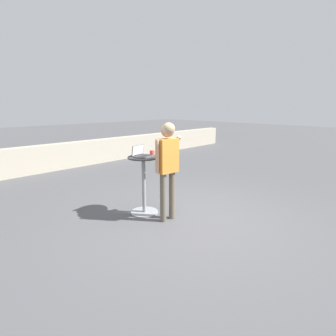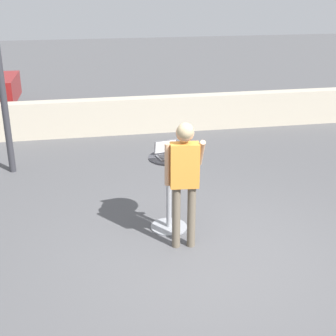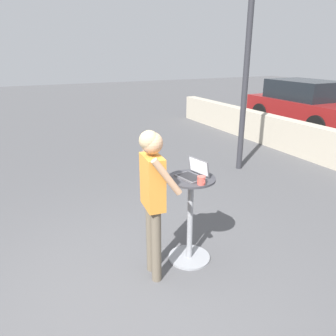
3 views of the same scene
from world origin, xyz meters
TOP-DOWN VIEW (x-y plane):
  - ground_plane at (0.00, 0.00)m, footprint 50.00×50.00m
  - cafe_table at (-0.35, 0.82)m, footprint 0.57×0.57m
  - laptop at (-0.36, 0.85)m, footprint 0.37×0.33m
  - coffee_mug at (-0.13, 0.82)m, footprint 0.12×0.09m
  - standing_person at (-0.25, 0.29)m, footprint 0.53×0.36m
  - parked_car_near_street at (-5.24, 8.07)m, footprint 4.10×1.97m
  - street_lamp at (-2.82, 3.51)m, footprint 0.32×0.32m

SIDE VIEW (x-z plane):
  - ground_plane at x=0.00m, z-range 0.00..0.00m
  - cafe_table at x=-0.35m, z-range 0.03..1.13m
  - parked_car_near_street at x=-5.24m, z-range 0.02..1.60m
  - standing_person at x=-0.25m, z-range 0.24..1.98m
  - laptop at x=-0.36m, z-range 1.04..1.25m
  - coffee_mug at x=-0.13m, z-range 1.10..1.19m
  - street_lamp at x=-2.82m, z-range 0.66..5.67m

